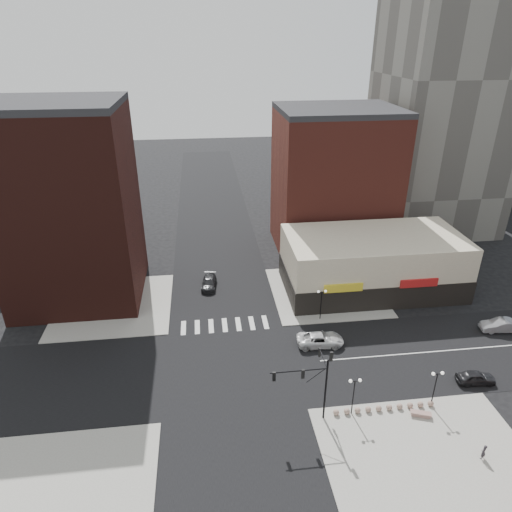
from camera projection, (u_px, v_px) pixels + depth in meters
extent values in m
plane|color=black|center=(230.00, 368.00, 49.50)|extent=(240.00, 240.00, 0.00)
cube|color=black|center=(230.00, 368.00, 49.49)|extent=(200.00, 14.00, 0.02)
cube|color=black|center=(230.00, 368.00, 49.49)|extent=(14.00, 200.00, 0.02)
cube|color=gray|center=(114.00, 305.00, 60.78)|extent=(15.00, 15.00, 0.12)
cube|color=gray|center=(326.00, 292.00, 63.98)|extent=(15.00, 15.00, 0.12)
cube|color=gray|center=(430.00, 461.00, 38.77)|extent=(18.00, 14.00, 0.12)
cube|color=gray|center=(56.00, 507.00, 34.97)|extent=(15.00, 15.00, 0.12)
cube|color=#361511|center=(69.00, 209.00, 58.34)|extent=(16.00, 15.00, 25.00)
cube|color=#361511|center=(16.00, 217.00, 73.58)|extent=(20.00, 18.00, 12.00)
cube|color=maroon|center=(334.00, 183.00, 72.98)|extent=(18.00, 15.00, 22.00)
cube|color=beige|center=(372.00, 262.00, 63.39)|extent=(24.00, 12.00, 8.00)
cube|color=black|center=(370.00, 277.00, 64.41)|extent=(24.20, 12.20, 3.40)
cylinder|color=black|center=(326.00, 390.00, 41.56)|extent=(0.18, 0.18, 7.00)
cylinder|color=black|center=(299.00, 371.00, 40.16)|extent=(5.20, 0.11, 0.11)
cylinder|color=black|center=(316.00, 375.00, 40.65)|extent=(1.72, 0.06, 1.46)
cylinder|color=black|center=(323.00, 358.00, 41.79)|extent=(0.11, 3.00, 0.11)
cube|color=black|center=(274.00, 376.00, 40.10)|extent=(0.28, 0.18, 0.95)
sphere|color=red|center=(274.00, 374.00, 39.97)|extent=(0.16, 0.16, 0.16)
cube|color=black|center=(303.00, 374.00, 40.38)|extent=(0.28, 0.18, 0.95)
sphere|color=red|center=(303.00, 371.00, 40.25)|extent=(0.16, 0.16, 0.16)
cube|color=black|center=(319.00, 352.00, 43.12)|extent=(0.18, 0.28, 0.95)
sphere|color=red|center=(320.00, 350.00, 42.99)|extent=(0.16, 0.16, 0.16)
cube|color=black|center=(331.00, 357.00, 39.90)|extent=(0.28, 0.18, 0.95)
sphere|color=red|center=(332.00, 354.00, 39.77)|extent=(0.16, 0.16, 0.16)
cylinder|color=black|center=(353.00, 397.00, 42.65)|extent=(0.11, 0.11, 4.00)
cylinder|color=black|center=(355.00, 381.00, 41.81)|extent=(0.90, 0.06, 0.06)
sphere|color=white|center=(350.00, 381.00, 41.72)|extent=(0.32, 0.32, 0.32)
sphere|color=white|center=(360.00, 380.00, 41.82)|extent=(0.32, 0.32, 0.32)
cylinder|color=black|center=(434.00, 390.00, 43.53)|extent=(0.11, 0.11, 4.00)
cylinder|color=black|center=(438.00, 374.00, 42.69)|extent=(0.90, 0.06, 0.06)
sphere|color=white|center=(433.00, 374.00, 42.60)|extent=(0.32, 0.32, 0.32)
sphere|color=white|center=(442.00, 373.00, 42.70)|extent=(0.32, 0.32, 0.32)
cylinder|color=black|center=(321.00, 305.00, 57.00)|extent=(0.11, 0.11, 4.00)
cylinder|color=black|center=(322.00, 292.00, 56.16)|extent=(0.90, 0.06, 0.06)
sphere|color=white|center=(318.00, 292.00, 56.07)|extent=(0.32, 0.32, 0.32)
sphere|color=white|center=(326.00, 291.00, 56.17)|extent=(0.32, 0.32, 0.32)
sphere|color=#89705F|center=(336.00, 412.00, 43.25)|extent=(0.57, 0.57, 0.57)
sphere|color=#89705F|center=(347.00, 411.00, 43.36)|extent=(0.57, 0.57, 0.57)
sphere|color=#89705F|center=(358.00, 410.00, 43.48)|extent=(0.57, 0.57, 0.57)
sphere|color=#89705F|center=(368.00, 409.00, 43.59)|extent=(0.57, 0.57, 0.57)
sphere|color=#89705F|center=(379.00, 408.00, 43.71)|extent=(0.57, 0.57, 0.57)
sphere|color=#89705F|center=(389.00, 407.00, 43.82)|extent=(0.57, 0.57, 0.57)
sphere|color=#89705F|center=(400.00, 406.00, 43.94)|extent=(0.57, 0.57, 0.57)
sphere|color=#89705F|center=(410.00, 405.00, 44.06)|extent=(0.57, 0.57, 0.57)
sphere|color=#89705F|center=(420.00, 404.00, 44.17)|extent=(0.57, 0.57, 0.57)
sphere|color=#89705F|center=(431.00, 403.00, 44.29)|extent=(0.57, 0.57, 0.57)
imported|color=silver|center=(320.00, 339.00, 52.91)|extent=(5.55, 2.75, 1.51)
imported|color=black|center=(476.00, 377.00, 47.21)|extent=(4.09, 1.96, 1.35)
imported|color=gray|center=(501.00, 325.00, 55.39)|extent=(4.90, 2.19, 1.56)
imported|color=black|center=(209.00, 283.00, 64.98)|extent=(2.50, 4.96, 1.38)
imported|color=#2B272D|center=(484.00, 452.00, 38.61)|extent=(0.65, 0.59, 1.49)
cube|color=gray|center=(421.00, 415.00, 43.15)|extent=(1.77, 1.02, 0.32)
cube|color=gray|center=(421.00, 413.00, 43.05)|extent=(2.00, 1.19, 0.13)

